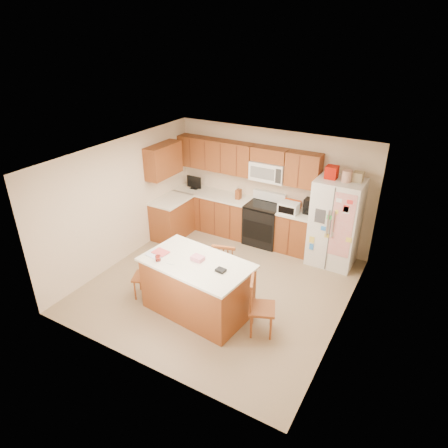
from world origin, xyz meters
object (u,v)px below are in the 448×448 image
Objects in this scene: refrigerator at (336,222)px; windsor_chair_right at (260,308)px; island at (197,286)px; windsor_chair_left at (145,276)px; windsor_chair_back at (226,268)px; stove at (264,223)px.

refrigerator is 2.71m from windsor_chair_right.
island is 2.17× the size of windsor_chair_left.
windsor_chair_back is (1.17, 0.85, 0.07)m from windsor_chair_left.
windsor_chair_back is at bearing -125.83° from refrigerator.
windsor_chair_back is at bearing -85.31° from stove.
island reaches higher than windsor_chair_right.
windsor_chair_left is at bearing -109.34° from stove.
stove reaches higher than windsor_chair_back.
island is 1.86× the size of windsor_chair_back.
windsor_chair_right is at bearing 4.04° from windsor_chair_left.
stove is 2.02m from windsor_chair_back.
stove is 1.30× the size of windsor_chair_left.
island is 1.15m from windsor_chair_right.
stove is at bearing 90.90° from island.
stove is 1.63m from refrigerator.
refrigerator is (1.57, -0.06, 0.45)m from stove.
stove is 3.03m from windsor_chair_left.
island is 1.06m from windsor_chair_left.
refrigerator reaches higher than island.
stove is at bearing 113.68° from windsor_chair_right.
refrigerator is at bearing 60.45° from island.
windsor_chair_left is 0.86× the size of windsor_chair_back.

